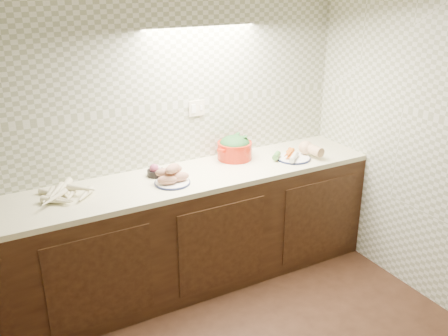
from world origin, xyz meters
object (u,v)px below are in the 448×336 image
dutch_oven (235,148)px  sweet_potato_plate (172,176)px  onion_bowl (156,171)px  veg_plate (298,152)px  parsnip_pile (67,194)px

dutch_oven → sweet_potato_plate: bearing=-178.5°
onion_bowl → veg_plate: (1.15, -0.19, 0.01)m
parsnip_pile → veg_plate: 1.81m
sweet_potato_plate → dutch_oven: (0.64, 0.22, 0.04)m
parsnip_pile → dutch_oven: dutch_oven is taller
onion_bowl → parsnip_pile: bearing=-173.0°
veg_plate → dutch_oven: bearing=154.1°
sweet_potato_plate → veg_plate: bearing=-0.3°
parsnip_pile → dutch_oven: (1.35, 0.11, 0.06)m
sweet_potato_plate → dutch_oven: 0.68m
parsnip_pile → veg_plate: size_ratio=1.01×
parsnip_pile → sweet_potato_plate: sweet_potato_plate is taller
parsnip_pile → onion_bowl: onion_bowl is taller
parsnip_pile → dutch_oven: size_ratio=1.12×
parsnip_pile → onion_bowl: 0.66m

